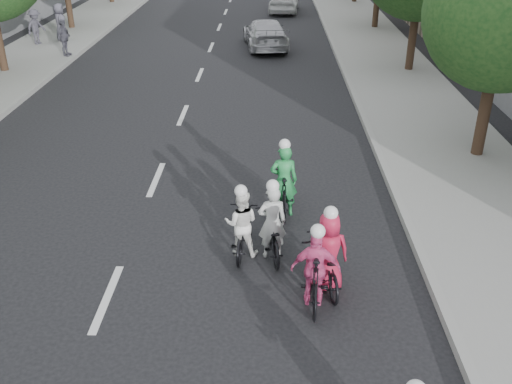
{
  "coord_description": "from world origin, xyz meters",
  "views": [
    {
      "loc": [
        2.95,
        -8.34,
        6.52
      ],
      "look_at": [
        2.68,
        2.39,
        1.0
      ],
      "focal_mm": 40.0,
      "sensor_mm": 36.0,
      "label": 1
    }
  ],
  "objects_px": {
    "spectator_2": "(60,22)",
    "cyclist_4": "(284,188)",
    "follow_car_lead": "(265,34)",
    "spectator_1": "(64,38)",
    "cyclist_0": "(315,273)",
    "cyclist_1": "(327,259)",
    "cyclist_5": "(272,231)",
    "follow_car_trail": "(284,0)",
    "spectator_0": "(36,27)",
    "cyclist_2": "(242,229)"
  },
  "relations": [
    {
      "from": "follow_car_lead",
      "to": "spectator_1",
      "type": "bearing_deg",
      "value": 7.77
    },
    {
      "from": "spectator_1",
      "to": "spectator_0",
      "type": "bearing_deg",
      "value": 54.65
    },
    {
      "from": "cyclist_4",
      "to": "cyclist_5",
      "type": "xyz_separation_m",
      "value": [
        -0.26,
        -1.76,
        -0.09
      ]
    },
    {
      "from": "spectator_2",
      "to": "cyclist_0",
      "type": "bearing_deg",
      "value": -166.32
    },
    {
      "from": "cyclist_2",
      "to": "spectator_0",
      "type": "distance_m",
      "value": 21.28
    },
    {
      "from": "cyclist_0",
      "to": "follow_car_trail",
      "type": "relative_size",
      "value": 0.4
    },
    {
      "from": "spectator_0",
      "to": "cyclist_2",
      "type": "bearing_deg",
      "value": -124.19
    },
    {
      "from": "spectator_1",
      "to": "cyclist_4",
      "type": "bearing_deg",
      "value": -133.6
    },
    {
      "from": "follow_car_trail",
      "to": "spectator_0",
      "type": "height_order",
      "value": "spectator_0"
    },
    {
      "from": "follow_car_trail",
      "to": "follow_car_lead",
      "type": "bearing_deg",
      "value": 88.34
    },
    {
      "from": "cyclist_4",
      "to": "spectator_2",
      "type": "distance_m",
      "value": 20.54
    },
    {
      "from": "spectator_1",
      "to": "spectator_2",
      "type": "bearing_deg",
      "value": 32.94
    },
    {
      "from": "follow_car_trail",
      "to": "spectator_1",
      "type": "xyz_separation_m",
      "value": [
        -10.18,
        -12.61,
        0.19
      ]
    },
    {
      "from": "cyclist_1",
      "to": "cyclist_5",
      "type": "relative_size",
      "value": 1.05
    },
    {
      "from": "cyclist_2",
      "to": "spectator_2",
      "type": "bearing_deg",
      "value": -58.22
    },
    {
      "from": "cyclist_2",
      "to": "cyclist_5",
      "type": "distance_m",
      "value": 0.62
    },
    {
      "from": "cyclist_1",
      "to": "cyclist_2",
      "type": "relative_size",
      "value": 1.08
    },
    {
      "from": "cyclist_5",
      "to": "spectator_0",
      "type": "relative_size",
      "value": 1.04
    },
    {
      "from": "follow_car_lead",
      "to": "spectator_1",
      "type": "distance_m",
      "value": 9.43
    },
    {
      "from": "cyclist_1",
      "to": "follow_car_trail",
      "type": "xyz_separation_m",
      "value": [
        -0.26,
        29.61,
        0.17
      ]
    },
    {
      "from": "spectator_1",
      "to": "spectator_2",
      "type": "xyz_separation_m",
      "value": [
        -1.22,
        3.2,
        0.1
      ]
    },
    {
      "from": "spectator_2",
      "to": "cyclist_4",
      "type": "bearing_deg",
      "value": -163.13
    },
    {
      "from": "cyclist_1",
      "to": "spectator_1",
      "type": "bearing_deg",
      "value": -66.23
    },
    {
      "from": "cyclist_0",
      "to": "spectator_2",
      "type": "height_order",
      "value": "spectator_2"
    },
    {
      "from": "cyclist_2",
      "to": "follow_car_lead",
      "type": "relative_size",
      "value": 0.36
    },
    {
      "from": "follow_car_trail",
      "to": "cyclist_5",
      "type": "bearing_deg",
      "value": 92.98
    },
    {
      "from": "cyclist_1",
      "to": "follow_car_lead",
      "type": "relative_size",
      "value": 0.39
    },
    {
      "from": "cyclist_2",
      "to": "spectator_1",
      "type": "distance_m",
      "value": 18.17
    },
    {
      "from": "cyclist_0",
      "to": "follow_car_lead",
      "type": "xyz_separation_m",
      "value": [
        -1.1,
        19.98,
        0.07
      ]
    },
    {
      "from": "spectator_2",
      "to": "spectator_0",
      "type": "bearing_deg",
      "value": 117.23
    },
    {
      "from": "cyclist_0",
      "to": "cyclist_1",
      "type": "xyz_separation_m",
      "value": [
        0.26,
        0.48,
        -0.02
      ]
    },
    {
      "from": "cyclist_0",
      "to": "follow_car_lead",
      "type": "height_order",
      "value": "cyclist_0"
    },
    {
      "from": "follow_car_trail",
      "to": "spectator_2",
      "type": "bearing_deg",
      "value": 44.04
    },
    {
      "from": "follow_car_lead",
      "to": "spectator_1",
      "type": "xyz_separation_m",
      "value": [
        -9.09,
        -2.49,
        0.27
      ]
    },
    {
      "from": "cyclist_0",
      "to": "follow_car_trail",
      "type": "bearing_deg",
      "value": -87.26
    },
    {
      "from": "cyclist_1",
      "to": "spectator_1",
      "type": "relative_size",
      "value": 1.12
    },
    {
      "from": "cyclist_5",
      "to": "spectator_2",
      "type": "height_order",
      "value": "spectator_2"
    },
    {
      "from": "cyclist_0",
      "to": "spectator_1",
      "type": "height_order",
      "value": "spectator_1"
    },
    {
      "from": "follow_car_trail",
      "to": "spectator_2",
      "type": "relative_size",
      "value": 2.5
    },
    {
      "from": "cyclist_1",
      "to": "spectator_0",
      "type": "height_order",
      "value": "spectator_0"
    },
    {
      "from": "cyclist_2",
      "to": "follow_car_lead",
      "type": "bearing_deg",
      "value": -86.81
    },
    {
      "from": "cyclist_1",
      "to": "cyclist_5",
      "type": "distance_m",
      "value": 1.47
    },
    {
      "from": "cyclist_2",
      "to": "cyclist_4",
      "type": "distance_m",
      "value": 1.91
    },
    {
      "from": "cyclist_0",
      "to": "cyclist_1",
      "type": "height_order",
      "value": "cyclist_1"
    },
    {
      "from": "cyclist_0",
      "to": "cyclist_1",
      "type": "relative_size",
      "value": 0.99
    },
    {
      "from": "spectator_2",
      "to": "cyclist_2",
      "type": "bearing_deg",
      "value": -167.51
    },
    {
      "from": "follow_car_trail",
      "to": "spectator_0",
      "type": "distance_m",
      "value": 16.05
    },
    {
      "from": "cyclist_1",
      "to": "spectator_2",
      "type": "xyz_separation_m",
      "value": [
        -11.66,
        20.2,
        0.45
      ]
    },
    {
      "from": "cyclist_0",
      "to": "spectator_2",
      "type": "xyz_separation_m",
      "value": [
        -11.4,
        20.68,
        0.44
      ]
    },
    {
      "from": "cyclist_0",
      "to": "cyclist_1",
      "type": "distance_m",
      "value": 0.55
    }
  ]
}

